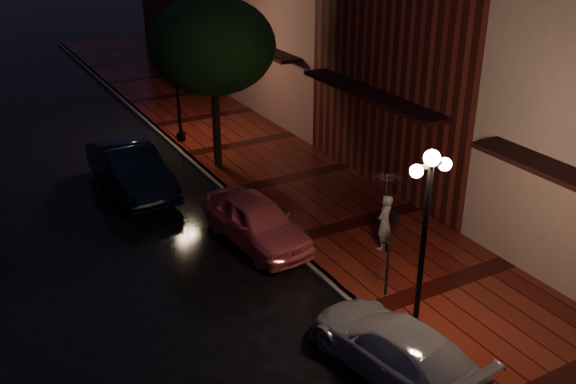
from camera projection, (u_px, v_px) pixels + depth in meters
ground at (286, 246)px, 17.67m from camera, size 120.00×120.00×0.00m
sidewalk at (354, 225)px, 18.64m from camera, size 4.50×60.00×0.15m
curb at (286, 244)px, 17.64m from camera, size 0.25×60.00×0.15m
storefront_mid at (450, 11)px, 20.05m from camera, size 5.00×8.00×11.00m
storefront_far at (316, 8)px, 26.80m from camera, size 5.00×8.00×9.00m
streetlamp_near at (424, 237)px, 12.78m from camera, size 0.96×0.36×4.31m
streetlamp_far at (177, 78)px, 23.85m from camera, size 0.96×0.36×4.31m
street_tree at (213, 49)px, 20.89m from camera, size 4.16×4.16×5.80m
pink_car at (257, 221)px, 17.59m from camera, size 1.91×4.04×1.34m
navy_car at (131, 169)px, 20.69m from camera, size 1.83×4.73×1.54m
silver_car at (395, 348)px, 12.78m from camera, size 2.20×4.26×1.18m
woman_with_umbrella at (386, 200)px, 16.69m from camera, size 0.90×0.92×2.17m
parking_meter at (388, 264)px, 14.92m from camera, size 0.14×0.11×1.41m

